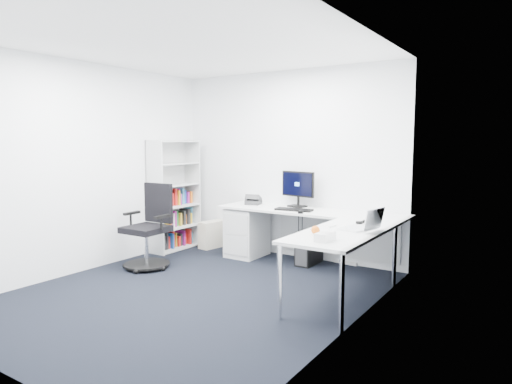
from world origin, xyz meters
The scene contains 21 objects.
ground centered at (0.00, 0.00, 0.00)m, with size 4.20×4.20×0.00m, color black.
ceiling centered at (0.00, 0.00, 2.70)m, with size 4.20×4.20×0.00m, color white.
wall_back centered at (0.00, 2.10, 1.35)m, with size 3.60×0.02×2.70m, color white.
wall_left centered at (-1.80, 0.00, 1.35)m, with size 0.02×4.20×2.70m, color white.
wall_right centered at (1.80, 0.00, 1.35)m, with size 0.02×4.20×2.70m, color white.
l_desk centered at (0.55, 1.40, 0.38)m, with size 2.61×1.46×0.76m, color silver, non-canonical shape.
drawer_pedestal centered at (-0.45, 1.73, 0.35)m, with size 0.46×0.58×0.71m, color silver.
bookshelf centered at (-1.62, 1.45, 0.85)m, with size 0.33×0.85×1.70m, color silver, non-canonical shape.
task_chair centered at (-1.20, 0.45, 0.56)m, with size 0.63×0.63×1.12m, color black, non-canonical shape.
black_pc_tower centered at (0.52, 1.82, 0.23)m, with size 0.21×0.48×0.46m, color black.
beige_pc_tower centered at (-1.21, 1.86, 0.21)m, with size 0.20×0.44×0.42m, color beige.
power_strip centered at (0.95, 2.10, 0.02)m, with size 0.35×0.06×0.04m, color silver.
monitor centered at (0.27, 1.93, 1.02)m, with size 0.54×0.17×0.52m, color black, non-canonical shape.
black_keyboard centered at (0.39, 1.61, 0.77)m, with size 0.50×0.18×0.02m, color black.
mouse centered at (0.58, 1.46, 0.78)m, with size 0.06×0.10×0.03m, color black.
desk_phone centered at (-0.39, 1.81, 0.83)m, with size 0.21×0.21×0.15m, color #2C2C2E, non-canonical shape.
laptop centered at (1.56, 0.82, 0.89)m, with size 0.36×0.35×0.25m, color silver, non-canonical shape.
white_keyboard centered at (1.25, 0.69, 0.77)m, with size 0.11×0.39×0.01m, color silver.
headphones centered at (1.50, 1.20, 0.79)m, with size 0.11×0.18×0.05m, color black, non-canonical shape.
orange_fruit centered at (1.32, 0.35, 0.80)m, with size 0.09×0.09×0.09m, color orange.
tissue_box centered at (1.53, 0.13, 0.80)m, with size 0.12×0.23×0.08m, color silver.
Camera 1 is at (3.28, -3.74, 1.69)m, focal length 32.00 mm.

